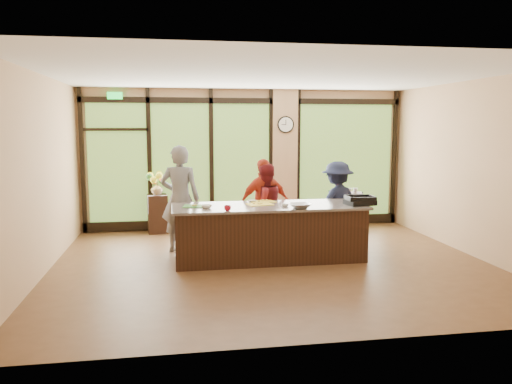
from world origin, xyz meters
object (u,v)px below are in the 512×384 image
object	(u,v)px
roasting_pan	(360,202)
flower_stand	(158,214)
island_base	(269,234)
cook_right	(337,203)
cook_left	(180,199)
bar_cart	(345,206)

from	to	relation	value
roasting_pan	flower_stand	bearing A→B (deg)	132.50
island_base	cook_right	xyz separation A→B (m)	(1.45, 0.82, 0.35)
cook_left	roasting_pan	size ratio (longest dim) A/B	4.19
cook_left	roasting_pan	world-z (taller)	cook_left
cook_right	roasting_pan	size ratio (longest dim) A/B	3.48
flower_stand	bar_cart	size ratio (longest dim) A/B	0.87
island_base	flower_stand	size ratio (longest dim) A/B	3.87
flower_stand	cook_right	bearing A→B (deg)	-31.86
island_base	cook_right	distance (m)	1.70
roasting_pan	flower_stand	size ratio (longest dim) A/B	0.56
island_base	roasting_pan	distance (m)	1.60
island_base	cook_left	bearing A→B (deg)	151.49
cook_right	cook_left	bearing A→B (deg)	-18.92
cook_left	roasting_pan	bearing A→B (deg)	172.17
island_base	bar_cart	distance (m)	2.79
island_base	roasting_pan	world-z (taller)	roasting_pan
cook_right	roasting_pan	distance (m)	1.03
bar_cart	island_base	bearing A→B (deg)	-121.83
cook_left	cook_right	size ratio (longest dim) A/B	1.21
roasting_pan	flower_stand	xyz separation A→B (m)	(-3.40, 2.65, -0.56)
island_base	cook_right	bearing A→B (deg)	29.37
cook_left	bar_cart	distance (m)	3.67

